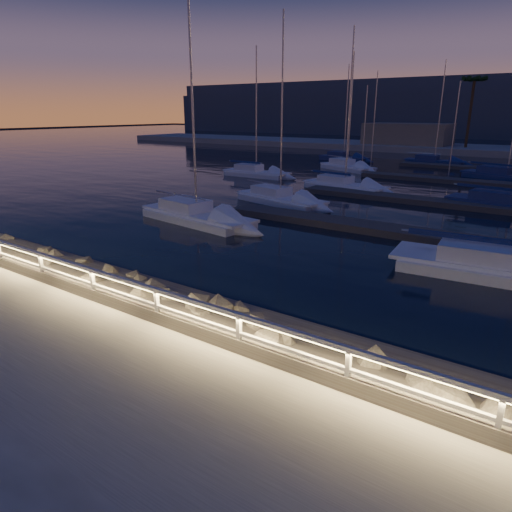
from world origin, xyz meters
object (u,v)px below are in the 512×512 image
object	(u,v)px
sailboat_c	(508,203)
sailboat_f	(278,197)
sailboat_n	(433,161)
sailboat_j	(343,185)
sailboat_m	(343,157)
sailboat_i	(346,166)
sailboat_b	(194,214)
sailboat_d	(511,267)
sailboat_k	(504,175)
sailboat_e	(255,172)
guard_rail	(207,313)

from	to	relation	value
sailboat_c	sailboat_f	bearing A→B (deg)	-143.69
sailboat_f	sailboat_n	world-z (taller)	sailboat_f
sailboat_j	sailboat_m	bearing A→B (deg)	123.82
sailboat_i	sailboat_m	bearing A→B (deg)	140.90
sailboat_i	sailboat_b	bearing A→B (deg)	-59.90
sailboat_b	sailboat_n	xyz separation A→B (m)	(3.41, 41.46, -0.04)
sailboat_d	sailboat_n	distance (m)	43.80
sailboat_k	sailboat_m	bearing A→B (deg)	-179.99
sailboat_b	sailboat_e	world-z (taller)	sailboat_b
sailboat_c	sailboat_j	size ratio (longest dim) A/B	1.09
sailboat_c	sailboat_n	bearing A→B (deg)	123.73
sailboat_c	sailboat_i	xyz separation A→B (m)	(-18.46, 14.15, 0.01)
sailboat_c	sailboat_e	distance (m)	24.27
sailboat_m	sailboat_n	world-z (taller)	sailboat_n
sailboat_d	sailboat_k	world-z (taller)	sailboat_d
sailboat_e	sailboat_k	distance (m)	24.99
sailboat_i	sailboat_k	bearing A→B (deg)	30.82
sailboat_c	sailboat_k	xyz separation A→B (m)	(-2.33, 16.08, 0.01)
sailboat_d	sailboat_m	distance (m)	46.29
sailboat_c	sailboat_f	world-z (taller)	sailboat_c
sailboat_d	sailboat_k	distance (m)	31.59
sailboat_j	sailboat_m	distance (m)	24.73
guard_rail	sailboat_d	bearing A→B (deg)	63.80
sailboat_e	sailboat_j	bearing A→B (deg)	-13.01
sailboat_i	sailboat_k	size ratio (longest dim) A/B	0.87
sailboat_i	sailboat_j	world-z (taller)	sailboat_j
sailboat_i	sailboat_m	xyz separation A→B (m)	(-4.78, 9.42, -0.01)
sailboat_d	sailboat_f	bearing A→B (deg)	148.26
sailboat_c	sailboat_d	size ratio (longest dim) A/B	0.86
sailboat_e	sailboat_b	bearing A→B (deg)	-65.50
sailboat_c	sailboat_j	distance (m)	12.93
guard_rail	sailboat_j	world-z (taller)	sailboat_j
sailboat_d	guard_rail	bearing A→B (deg)	-121.76
sailboat_k	sailboat_m	xyz separation A→B (m)	(-20.91, 7.49, -0.00)
guard_rail	sailboat_d	world-z (taller)	sailboat_d
guard_rail	sailboat_c	size ratio (longest dim) A/B	3.10
sailboat_c	sailboat_k	distance (m)	16.25
sailboat_k	sailboat_b	bearing A→B (deg)	-92.86
sailboat_d	sailboat_f	xyz separation A→B (m)	(-16.24, 7.98, -0.03)
sailboat_k	guard_rail	bearing A→B (deg)	-72.29
sailboat_k	sailboat_n	bearing A→B (deg)	152.88
sailboat_b	sailboat_k	distance (m)	33.82
sailboat_m	sailboat_k	bearing A→B (deg)	-9.12
sailboat_f	guard_rail	bearing A→B (deg)	-49.52
guard_rail	sailboat_f	distance (m)	22.50
sailboat_j	sailboat_e	bearing A→B (deg)	176.34
sailboat_d	sailboat_k	size ratio (longest dim) A/B	1.12
sailboat_k	sailboat_m	size ratio (longest dim) A/B	1.18
sailboat_e	sailboat_f	distance (m)	14.61
sailboat_i	sailboat_m	world-z (taller)	sailboat_i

